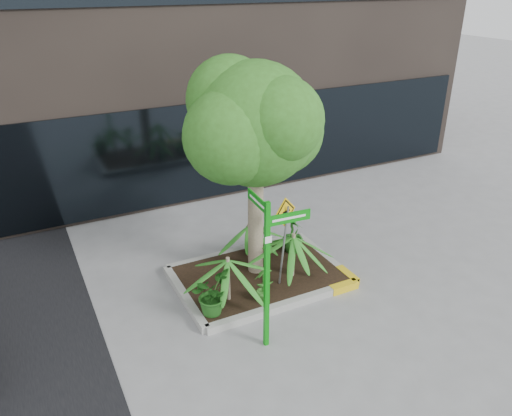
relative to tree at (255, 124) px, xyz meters
name	(u,v)px	position (x,y,z in m)	size (l,w,h in m)	color
ground	(257,289)	(-0.19, -0.47, -3.20)	(80.00, 80.00, 0.00)	gray
planter	(261,275)	(0.04, -0.19, -3.10)	(3.35, 2.36, 0.15)	#9E9E99
tree	(255,124)	(0.00, 0.00, 0.00)	(2.92, 2.59, 4.38)	tan
palm_front	(294,237)	(0.57, -0.53, -2.17)	(1.05, 1.05, 1.17)	tan
palm_left	(228,260)	(-0.90, -0.70, -2.22)	(1.00, 1.00, 1.11)	tan
palm_back	(249,226)	(0.13, 0.56, -2.34)	(0.85, 0.85, 0.94)	tan
shrub_a	(211,294)	(-1.34, -0.92, -2.66)	(0.70, 0.70, 0.78)	#1D5618
shrub_b	(293,235)	(1.07, 0.31, -2.65)	(0.44, 0.44, 0.79)	#225F1C
shrub_c	(263,283)	(-0.36, -1.02, -2.67)	(0.40, 0.40, 0.75)	#317323
shrub_d	(257,238)	(0.35, 0.58, -2.70)	(0.39, 0.39, 0.71)	#1B5F20
street_sign_post	(269,259)	(-0.74, -1.92, -1.57)	(0.78, 0.78, 2.63)	#0D9112
cattle_sign	(284,228)	(0.22, -0.76, -1.79)	(0.54, 0.23, 1.87)	slate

